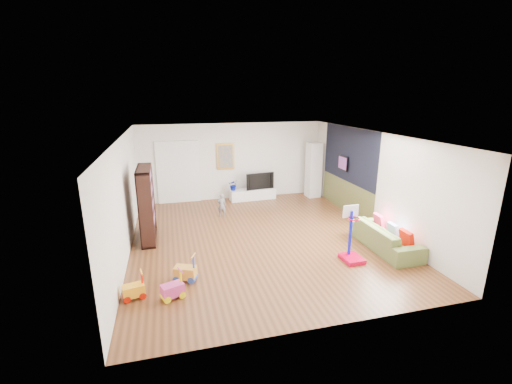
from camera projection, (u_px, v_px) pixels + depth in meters
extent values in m
cube|color=brown|center=(260.00, 238.00, 9.04)|extent=(6.50, 7.50, 0.00)
cube|color=white|center=(260.00, 135.00, 8.30)|extent=(6.50, 7.50, 0.00)
cube|color=silver|center=(232.00, 162.00, 12.16)|extent=(6.50, 0.00, 2.70)
cube|color=silver|center=(325.00, 252.00, 5.18)|extent=(6.50, 0.00, 2.70)
cube|color=silver|center=(124.00, 198.00, 7.88)|extent=(0.00, 7.50, 2.70)
cube|color=white|center=(373.00, 181.00, 9.45)|extent=(0.00, 7.50, 2.70)
cube|color=black|center=(349.00, 155.00, 10.61)|extent=(0.01, 3.20, 1.70)
cube|color=brown|center=(346.00, 196.00, 10.98)|extent=(0.01, 3.20, 1.00)
cube|color=white|center=(178.00, 173.00, 11.75)|extent=(1.45, 0.06, 2.10)
cube|color=gold|center=(226.00, 156.00, 12.01)|extent=(0.62, 0.06, 0.92)
cube|color=#7F3F8C|center=(343.00, 163.00, 10.87)|extent=(0.04, 0.56, 0.46)
cube|color=white|center=(253.00, 194.00, 12.30)|extent=(1.66, 0.51, 0.38)
cube|color=silver|center=(314.00, 170.00, 12.45)|extent=(0.49, 0.49, 2.00)
cube|color=black|center=(147.00, 204.00, 8.70)|extent=(0.34, 1.31, 1.91)
imported|color=#5C6932|center=(385.00, 237.00, 8.35)|extent=(0.80, 2.04, 0.60)
cube|color=#BB0027|center=(354.00, 235.00, 7.63)|extent=(0.46, 0.55, 1.28)
cube|color=#FFAB19|center=(133.00, 286.00, 6.29)|extent=(0.43, 0.31, 0.51)
cube|color=orange|center=(185.00, 268.00, 6.89)|extent=(0.50, 0.41, 0.58)
cube|color=#D0388A|center=(172.00, 285.00, 6.29)|extent=(0.46, 0.37, 0.53)
imported|color=slate|center=(222.00, 205.00, 10.52)|extent=(0.28, 0.20, 0.73)
imported|color=black|center=(259.00, 181.00, 12.24)|extent=(1.04, 0.27, 0.60)
imported|color=#05117E|center=(233.00, 185.00, 12.04)|extent=(0.42, 0.39, 0.39)
cube|color=#B81102|center=(407.00, 239.00, 7.82)|extent=(0.11, 0.40, 0.40)
cube|color=silver|center=(393.00, 230.00, 8.32)|extent=(0.11, 0.35, 0.34)
cube|color=#C3254D|center=(379.00, 221.00, 8.90)|extent=(0.12, 0.38, 0.38)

